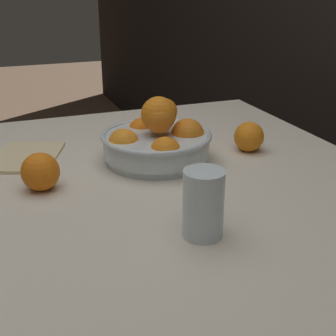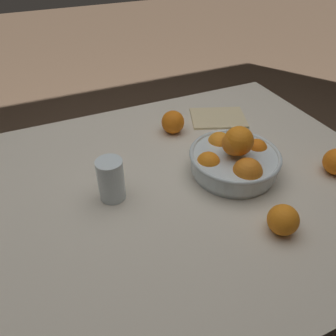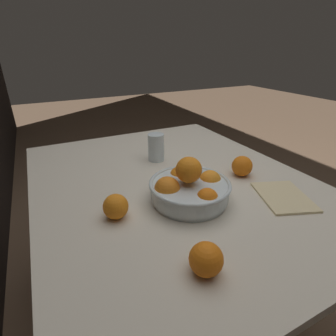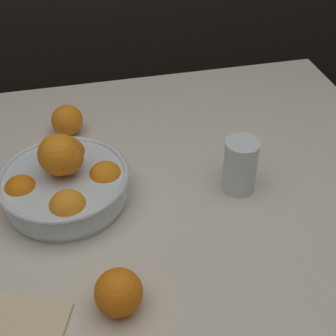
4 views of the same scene
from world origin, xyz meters
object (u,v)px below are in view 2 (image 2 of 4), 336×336
(fruit_bowl, at_px, (234,159))
(orange_loose_aside, at_px, (173,122))
(orange_loose_near_bowl, at_px, (283,220))
(juice_glass, at_px, (111,181))

(fruit_bowl, height_order, orange_loose_aside, fruit_bowl)
(orange_loose_near_bowl, xyz_separation_m, orange_loose_aside, (0.05, -0.52, 0.00))
(juice_glass, distance_m, orange_loose_near_bowl, 0.45)
(fruit_bowl, xyz_separation_m, orange_loose_aside, (0.07, -0.28, -0.01))
(orange_loose_near_bowl, relative_size, orange_loose_aside, 0.95)
(juice_glass, distance_m, orange_loose_aside, 0.38)
(orange_loose_aside, bearing_deg, fruit_bowl, 103.44)
(fruit_bowl, distance_m, orange_loose_near_bowl, 0.24)
(fruit_bowl, bearing_deg, orange_loose_aside, -76.56)
(fruit_bowl, distance_m, orange_loose_aside, 0.29)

